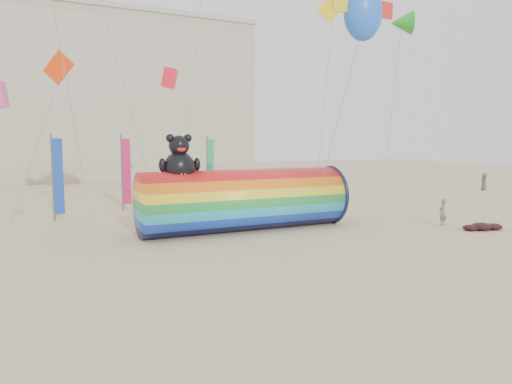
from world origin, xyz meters
name	(u,v)px	position (x,y,z in m)	size (l,w,h in m)	color
ground	(261,251)	(0.00, 0.00, 0.00)	(160.00, 160.00, 0.00)	#CCB58C
hotel_building	(2,95)	(-12.00, 45.95, 10.31)	(60.40, 15.40, 20.60)	#B7AD99
windsock_assembly	(244,198)	(1.34, 4.68, 1.71)	(11.19, 3.41, 5.16)	red
kite_handler	(442,212)	(11.98, 1.12, 0.75)	(0.55, 0.36, 1.50)	slate
fabric_bundle	(483,227)	(12.91, -0.80, 0.17)	(2.62, 1.35, 0.41)	#380A13
festival_banners	(139,171)	(-2.17, 14.88, 2.64)	(12.23, 5.74, 5.20)	#59595E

